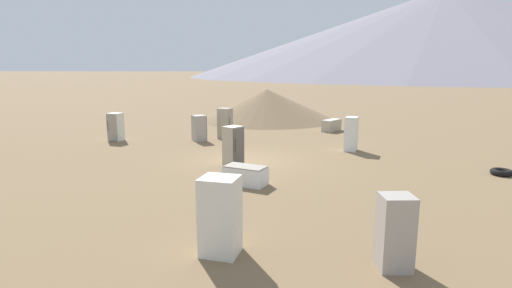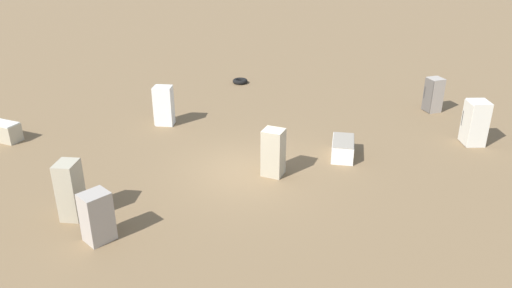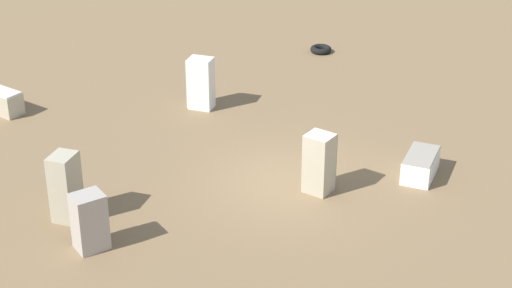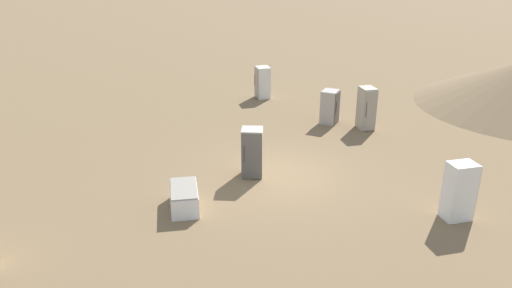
{
  "view_description": "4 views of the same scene",
  "coord_description": "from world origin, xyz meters",
  "views": [
    {
      "loc": [
        -16.88,
        -1.88,
        3.99
      ],
      "look_at": [
        -0.42,
        -0.45,
        0.84
      ],
      "focal_mm": 28.0,
      "sensor_mm": 36.0,
      "label": 1
    },
    {
      "loc": [
        2.92,
        15.06,
        7.91
      ],
      "look_at": [
        -0.3,
        -0.24,
        0.85
      ],
      "focal_mm": 35.0,
      "sensor_mm": 36.0,
      "label": 2
    },
    {
      "loc": [
        0.83,
        20.02,
        11.14
      ],
      "look_at": [
        0.89,
        0.8,
        1.53
      ],
      "focal_mm": 60.0,
      "sensor_mm": 36.0,
      "label": 3
    },
    {
      "loc": [
        -8.48,
        -12.25,
        7.15
      ],
      "look_at": [
        -0.35,
        0.88,
        0.89
      ],
      "focal_mm": 35.0,
      "sensor_mm": 36.0,
      "label": 4
    }
  ],
  "objects": [
    {
      "name": "discarded_fridge_8",
      "position": [
        4.74,
        3.18,
        0.71
      ],
      "size": [
        0.96,
        0.95,
        1.42
      ],
      "rotation": [
        0.0,
        0.0,
        3.73
      ],
      "color": "#A89E93",
      "rests_on": "ground_plane"
    },
    {
      "name": "discarded_fridge_4",
      "position": [
        4.31,
        7.8,
        0.78
      ],
      "size": [
        0.82,
        0.83,
        1.55
      ],
      "rotation": [
        0.0,
        0.0,
        1.28
      ],
      "color": "silver",
      "rests_on": "ground_plane"
    },
    {
      "name": "discarded_fridge_1",
      "position": [
        -3.54,
        -0.35,
        0.33
      ],
      "size": [
        1.27,
        1.65,
        0.66
      ],
      "rotation": [
        0.0,
        0.0,
        2.76
      ],
      "color": "white",
      "rests_on": "ground_plane"
    },
    {
      "name": "ground_plane",
      "position": [
        0.0,
        0.0,
        0.0
      ],
      "size": [
        1000.0,
        1000.0,
        0.0
      ],
      "primitive_type": "plane",
      "color": "brown"
    },
    {
      "name": "discarded_fridge_5",
      "position": [
        5.55,
        1.84,
        0.87
      ],
      "size": [
        0.75,
        0.89,
        1.75
      ],
      "rotation": [
        0.0,
        0.0,
        2.83
      ],
      "color": "#B2A88E",
      "rests_on": "ground_plane"
    },
    {
      "name": "discarded_fridge_3",
      "position": [
        2.65,
        -4.86,
        0.83
      ],
      "size": [
        0.9,
        0.76,
        1.67
      ],
      "rotation": [
        0.0,
        0.0,
        4.4
      ],
      "color": "white",
      "rests_on": "ground_plane"
    },
    {
      "name": "discarded_fridge_6",
      "position": [
        -0.75,
        0.47,
        0.82
      ],
      "size": [
        0.92,
        0.91,
        1.63
      ],
      "rotation": [
        0.0,
        0.0,
        2.53
      ],
      "color": "#B2A88E",
      "rests_on": "ground_plane"
    }
  ]
}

